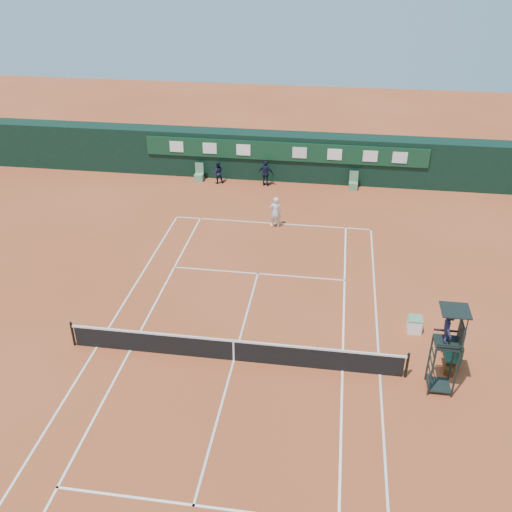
{
  "coord_description": "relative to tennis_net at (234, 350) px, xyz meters",
  "views": [
    {
      "loc": [
        3.31,
        -16.61,
        14.23
      ],
      "look_at": [
        -0.03,
        6.0,
        1.2
      ],
      "focal_mm": 40.0,
      "sensor_mm": 36.0,
      "label": 1
    }
  ],
  "objects": [
    {
      "name": "linesman_chair_right",
      "position": [
        4.5,
        17.48,
        -0.19
      ],
      "size": [
        0.55,
        0.5,
        1.15
      ],
      "color": "#578560",
      "rests_on": "ground"
    },
    {
      "name": "ball_kid_right",
      "position": [
        -1.05,
        17.25,
        0.32
      ],
      "size": [
        1.03,
        0.58,
        1.67
      ],
      "primitive_type": "imported",
      "rotation": [
        0.0,
        0.0,
        2.95
      ],
      "color": "black",
      "rests_on": "ground"
    },
    {
      "name": "tennis_bag",
      "position": [
        8.07,
        0.62,
        -0.37
      ],
      "size": [
        0.55,
        0.83,
        0.29
      ],
      "primitive_type": "cube",
      "rotation": [
        0.0,
        0.0,
        -0.31
      ],
      "color": "black",
      "rests_on": "ground"
    },
    {
      "name": "ball_kid_left",
      "position": [
        -4.18,
        17.23,
        0.22
      ],
      "size": [
        0.87,
        0.79,
        1.46
      ],
      "primitive_type": "imported",
      "rotation": [
        0.0,
        0.0,
        3.54
      ],
      "color": "black",
      "rests_on": "ground"
    },
    {
      "name": "ground",
      "position": [
        0.0,
        0.0,
        -0.51
      ],
      "size": [
        90.0,
        90.0,
        0.0
      ],
      "primitive_type": "plane",
      "color": "#B14F29",
      "rests_on": "ground"
    },
    {
      "name": "cooler",
      "position": [
        6.96,
        2.89,
        -0.18
      ],
      "size": [
        0.57,
        0.57,
        0.65
      ],
      "color": "white",
      "rests_on": "ground"
    },
    {
      "name": "tennis_net",
      "position": [
        0.0,
        0.0,
        0.0
      ],
      "size": [
        12.9,
        0.1,
        1.1
      ],
      "color": "black",
      "rests_on": "ground"
    },
    {
      "name": "court_lines",
      "position": [
        0.0,
        0.0,
        -0.5
      ],
      "size": [
        11.05,
        23.85,
        0.01
      ],
      "color": "silver",
      "rests_on": "ground"
    },
    {
      "name": "player",
      "position": [
        0.24,
        11.51,
        0.37
      ],
      "size": [
        0.72,
        0.54,
        1.77
      ],
      "primitive_type": "imported",
      "rotation": [
        0.0,
        0.0,
        3.34
      ],
      "color": "silver",
      "rests_on": "ground"
    },
    {
      "name": "umpire_chair",
      "position": [
        7.5,
        -0.43,
        1.95
      ],
      "size": [
        0.96,
        0.95,
        3.42
      ],
      "color": "black",
      "rests_on": "ground"
    },
    {
      "name": "back_wall",
      "position": [
        0.0,
        18.74,
        1.0
      ],
      "size": [
        40.0,
        1.65,
        3.0
      ],
      "color": "black",
      "rests_on": "ground"
    },
    {
      "name": "linesman_chair_left",
      "position": [
        -5.5,
        17.48,
        -0.19
      ],
      "size": [
        0.55,
        0.5,
        1.15
      ],
      "color": "#62966B",
      "rests_on": "ground"
    },
    {
      "name": "tennis_ball",
      "position": [
        4.34,
        10.7,
        -0.48
      ],
      "size": [
        0.07,
        0.07,
        0.07
      ],
      "primitive_type": "sphere",
      "color": "#CAE535",
      "rests_on": "ground"
    },
    {
      "name": "player_bench",
      "position": [
        8.24,
        1.1,
        0.09
      ],
      "size": [
        0.55,
        1.2,
        1.1
      ],
      "color": "#183D2B",
      "rests_on": "ground"
    }
  ]
}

